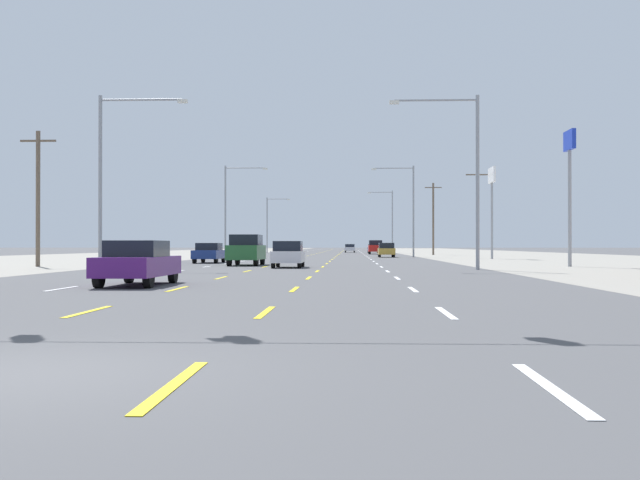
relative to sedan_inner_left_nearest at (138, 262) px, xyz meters
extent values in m
plane|color=#4C4C4F|center=(3.50, 49.57, -0.76)|extent=(572.00, 572.00, 0.00)
cube|color=gray|center=(-21.25, 49.57, -0.75)|extent=(28.00, 440.00, 0.01)
cube|color=gray|center=(28.25, 49.57, -0.75)|extent=(28.00, 440.00, 0.01)
cube|color=white|center=(-1.75, -1.93, -0.75)|extent=(0.14, 2.60, 0.01)
cube|color=white|center=(-1.75, 5.57, -0.75)|extent=(0.14, 2.60, 0.01)
cube|color=white|center=(-1.75, 13.07, -0.75)|extent=(0.14, 2.60, 0.01)
cube|color=white|center=(-1.75, 20.57, -0.75)|extent=(0.14, 2.60, 0.01)
cube|color=white|center=(-1.75, 28.07, -0.75)|extent=(0.14, 2.60, 0.01)
cube|color=white|center=(-1.75, 35.57, -0.75)|extent=(0.14, 2.60, 0.01)
cube|color=white|center=(-1.75, 43.07, -0.75)|extent=(0.14, 2.60, 0.01)
cube|color=white|center=(-1.75, 50.57, -0.75)|extent=(0.14, 2.60, 0.01)
cube|color=white|center=(-1.75, 58.07, -0.75)|extent=(0.14, 2.60, 0.01)
cube|color=white|center=(-1.75, 65.57, -0.75)|extent=(0.14, 2.60, 0.01)
cube|color=white|center=(-1.75, 73.07, -0.75)|extent=(0.14, 2.60, 0.01)
cube|color=white|center=(-1.75, 80.57, -0.75)|extent=(0.14, 2.60, 0.01)
cube|color=white|center=(-1.75, 88.07, -0.75)|extent=(0.14, 2.60, 0.01)
cube|color=white|center=(-1.75, 95.57, -0.75)|extent=(0.14, 2.60, 0.01)
cube|color=white|center=(-1.75, 103.07, -0.75)|extent=(0.14, 2.60, 0.01)
cube|color=white|center=(-1.75, 110.57, -0.75)|extent=(0.14, 2.60, 0.01)
cube|color=white|center=(-1.75, 118.07, -0.75)|extent=(0.14, 2.60, 0.01)
cube|color=white|center=(-1.75, 125.57, -0.75)|extent=(0.14, 2.60, 0.01)
cube|color=white|center=(-1.75, 133.07, -0.75)|extent=(0.14, 2.60, 0.01)
cube|color=white|center=(-1.75, 140.57, -0.75)|extent=(0.14, 2.60, 0.01)
cube|color=white|center=(-1.75, 148.07, -0.75)|extent=(0.14, 2.60, 0.01)
cube|color=white|center=(-1.75, 155.57, -0.75)|extent=(0.14, 2.60, 0.01)
cube|color=white|center=(-1.75, 163.07, -0.75)|extent=(0.14, 2.60, 0.01)
cube|color=white|center=(-1.75, 170.57, -0.75)|extent=(0.14, 2.60, 0.01)
cube|color=white|center=(-1.75, 178.07, -0.75)|extent=(0.14, 2.60, 0.01)
cube|color=white|center=(-1.75, 185.57, -0.75)|extent=(0.14, 2.60, 0.01)
cube|color=white|center=(-1.75, 193.07, -0.75)|extent=(0.14, 2.60, 0.01)
cube|color=white|center=(-1.75, 200.57, -0.75)|extent=(0.14, 2.60, 0.01)
cube|color=yellow|center=(1.75, -9.43, -0.75)|extent=(0.14, 2.60, 0.01)
cube|color=yellow|center=(1.75, -1.93, -0.75)|extent=(0.14, 2.60, 0.01)
cube|color=yellow|center=(1.75, 5.57, -0.75)|extent=(0.14, 2.60, 0.01)
cube|color=yellow|center=(1.75, 13.07, -0.75)|extent=(0.14, 2.60, 0.01)
cube|color=yellow|center=(1.75, 20.57, -0.75)|extent=(0.14, 2.60, 0.01)
cube|color=yellow|center=(1.75, 28.07, -0.75)|extent=(0.14, 2.60, 0.01)
cube|color=yellow|center=(1.75, 35.57, -0.75)|extent=(0.14, 2.60, 0.01)
cube|color=yellow|center=(1.75, 43.07, -0.75)|extent=(0.14, 2.60, 0.01)
cube|color=yellow|center=(1.75, 50.57, -0.75)|extent=(0.14, 2.60, 0.01)
cube|color=yellow|center=(1.75, 58.07, -0.75)|extent=(0.14, 2.60, 0.01)
cube|color=yellow|center=(1.75, 65.57, -0.75)|extent=(0.14, 2.60, 0.01)
cube|color=yellow|center=(1.75, 73.07, -0.75)|extent=(0.14, 2.60, 0.01)
cube|color=yellow|center=(1.75, 80.57, -0.75)|extent=(0.14, 2.60, 0.01)
cube|color=yellow|center=(1.75, 88.07, -0.75)|extent=(0.14, 2.60, 0.01)
cube|color=yellow|center=(1.75, 95.57, -0.75)|extent=(0.14, 2.60, 0.01)
cube|color=yellow|center=(1.75, 103.07, -0.75)|extent=(0.14, 2.60, 0.01)
cube|color=yellow|center=(1.75, 110.57, -0.75)|extent=(0.14, 2.60, 0.01)
cube|color=yellow|center=(1.75, 118.07, -0.75)|extent=(0.14, 2.60, 0.01)
cube|color=yellow|center=(1.75, 125.57, -0.75)|extent=(0.14, 2.60, 0.01)
cube|color=yellow|center=(1.75, 133.07, -0.75)|extent=(0.14, 2.60, 0.01)
cube|color=yellow|center=(1.75, 140.57, -0.75)|extent=(0.14, 2.60, 0.01)
cube|color=yellow|center=(1.75, 148.07, -0.75)|extent=(0.14, 2.60, 0.01)
cube|color=yellow|center=(1.75, 155.57, -0.75)|extent=(0.14, 2.60, 0.01)
cube|color=yellow|center=(1.75, 163.07, -0.75)|extent=(0.14, 2.60, 0.01)
cube|color=yellow|center=(1.75, 170.57, -0.75)|extent=(0.14, 2.60, 0.01)
cube|color=yellow|center=(1.75, 178.07, -0.75)|extent=(0.14, 2.60, 0.01)
cube|color=yellow|center=(1.75, 185.57, -0.75)|extent=(0.14, 2.60, 0.01)
cube|color=yellow|center=(1.75, 193.07, -0.75)|extent=(0.14, 2.60, 0.01)
cube|color=yellow|center=(1.75, 200.57, -0.75)|extent=(0.14, 2.60, 0.01)
cube|color=yellow|center=(5.25, -16.93, -0.75)|extent=(0.14, 2.60, 0.01)
cube|color=yellow|center=(5.25, -9.43, -0.75)|extent=(0.14, 2.60, 0.01)
cube|color=yellow|center=(5.25, -1.93, -0.75)|extent=(0.14, 2.60, 0.01)
cube|color=yellow|center=(5.25, 5.57, -0.75)|extent=(0.14, 2.60, 0.01)
cube|color=yellow|center=(5.25, 13.07, -0.75)|extent=(0.14, 2.60, 0.01)
cube|color=yellow|center=(5.25, 20.57, -0.75)|extent=(0.14, 2.60, 0.01)
cube|color=yellow|center=(5.25, 28.07, -0.75)|extent=(0.14, 2.60, 0.01)
cube|color=yellow|center=(5.25, 35.57, -0.75)|extent=(0.14, 2.60, 0.01)
cube|color=yellow|center=(5.25, 43.07, -0.75)|extent=(0.14, 2.60, 0.01)
cube|color=yellow|center=(5.25, 50.57, -0.75)|extent=(0.14, 2.60, 0.01)
cube|color=yellow|center=(5.25, 58.07, -0.75)|extent=(0.14, 2.60, 0.01)
cube|color=yellow|center=(5.25, 65.57, -0.75)|extent=(0.14, 2.60, 0.01)
cube|color=yellow|center=(5.25, 73.07, -0.75)|extent=(0.14, 2.60, 0.01)
cube|color=yellow|center=(5.25, 80.57, -0.75)|extent=(0.14, 2.60, 0.01)
cube|color=yellow|center=(5.25, 88.07, -0.75)|extent=(0.14, 2.60, 0.01)
cube|color=yellow|center=(5.25, 95.57, -0.75)|extent=(0.14, 2.60, 0.01)
cube|color=yellow|center=(5.25, 103.07, -0.75)|extent=(0.14, 2.60, 0.01)
cube|color=yellow|center=(5.25, 110.57, -0.75)|extent=(0.14, 2.60, 0.01)
cube|color=yellow|center=(5.25, 118.07, -0.75)|extent=(0.14, 2.60, 0.01)
cube|color=yellow|center=(5.25, 125.57, -0.75)|extent=(0.14, 2.60, 0.01)
cube|color=yellow|center=(5.25, 133.07, -0.75)|extent=(0.14, 2.60, 0.01)
cube|color=yellow|center=(5.25, 140.57, -0.75)|extent=(0.14, 2.60, 0.01)
cube|color=yellow|center=(5.25, 148.07, -0.75)|extent=(0.14, 2.60, 0.01)
cube|color=yellow|center=(5.25, 155.57, -0.75)|extent=(0.14, 2.60, 0.01)
cube|color=yellow|center=(5.25, 163.07, -0.75)|extent=(0.14, 2.60, 0.01)
cube|color=yellow|center=(5.25, 170.57, -0.75)|extent=(0.14, 2.60, 0.01)
cube|color=yellow|center=(5.25, 178.07, -0.75)|extent=(0.14, 2.60, 0.01)
cube|color=yellow|center=(5.25, 185.57, -0.75)|extent=(0.14, 2.60, 0.01)
cube|color=yellow|center=(5.25, 193.07, -0.75)|extent=(0.14, 2.60, 0.01)
cube|color=yellow|center=(5.25, 200.57, -0.75)|extent=(0.14, 2.60, 0.01)
cube|color=white|center=(8.75, -16.93, -0.75)|extent=(0.14, 2.60, 0.01)
cube|color=white|center=(8.75, -9.43, -0.75)|extent=(0.14, 2.60, 0.01)
cube|color=white|center=(8.75, -1.93, -0.75)|extent=(0.14, 2.60, 0.01)
cube|color=white|center=(8.75, 5.57, -0.75)|extent=(0.14, 2.60, 0.01)
cube|color=white|center=(8.75, 13.07, -0.75)|extent=(0.14, 2.60, 0.01)
cube|color=white|center=(8.75, 20.57, -0.75)|extent=(0.14, 2.60, 0.01)
cube|color=white|center=(8.75, 28.07, -0.75)|extent=(0.14, 2.60, 0.01)
cube|color=white|center=(8.75, 35.57, -0.75)|extent=(0.14, 2.60, 0.01)
cube|color=white|center=(8.75, 43.07, -0.75)|extent=(0.14, 2.60, 0.01)
cube|color=white|center=(8.75, 50.57, -0.75)|extent=(0.14, 2.60, 0.01)
cube|color=white|center=(8.75, 58.07, -0.75)|extent=(0.14, 2.60, 0.01)
cube|color=white|center=(8.75, 65.57, -0.75)|extent=(0.14, 2.60, 0.01)
cube|color=white|center=(8.75, 73.07, -0.75)|extent=(0.14, 2.60, 0.01)
cube|color=white|center=(8.75, 80.57, -0.75)|extent=(0.14, 2.60, 0.01)
cube|color=white|center=(8.75, 88.07, -0.75)|extent=(0.14, 2.60, 0.01)
cube|color=white|center=(8.75, 95.57, -0.75)|extent=(0.14, 2.60, 0.01)
cube|color=white|center=(8.75, 103.07, -0.75)|extent=(0.14, 2.60, 0.01)
cube|color=white|center=(8.75, 110.57, -0.75)|extent=(0.14, 2.60, 0.01)
cube|color=white|center=(8.75, 118.07, -0.75)|extent=(0.14, 2.60, 0.01)
cube|color=white|center=(8.75, 125.57, -0.75)|extent=(0.14, 2.60, 0.01)
cube|color=white|center=(8.75, 133.07, -0.75)|extent=(0.14, 2.60, 0.01)
cube|color=white|center=(8.75, 140.57, -0.75)|extent=(0.14, 2.60, 0.01)
cube|color=white|center=(8.75, 148.07, -0.75)|extent=(0.14, 2.60, 0.01)
cube|color=white|center=(8.75, 155.57, -0.75)|extent=(0.14, 2.60, 0.01)
cube|color=white|center=(8.75, 163.07, -0.75)|extent=(0.14, 2.60, 0.01)
cube|color=white|center=(8.75, 170.57, -0.75)|extent=(0.14, 2.60, 0.01)
cube|color=white|center=(8.75, 178.07, -0.75)|extent=(0.14, 2.60, 0.01)
cube|color=white|center=(8.75, 185.57, -0.75)|extent=(0.14, 2.60, 0.01)
cube|color=white|center=(8.75, 193.07, -0.75)|extent=(0.14, 2.60, 0.01)
cube|color=white|center=(8.75, 200.57, -0.75)|extent=(0.14, 2.60, 0.01)
cube|color=#4C196B|center=(0.00, 0.02, -0.13)|extent=(1.80, 4.50, 0.62)
cube|color=black|center=(0.00, -0.08, 0.44)|extent=(1.62, 2.10, 0.52)
cylinder|color=black|center=(-0.77, 1.57, -0.44)|extent=(0.22, 0.64, 0.64)
cylinder|color=black|center=(0.77, 1.57, -0.44)|extent=(0.22, 0.64, 0.64)
cylinder|color=black|center=(-0.77, -1.53, -0.44)|extent=(0.22, 0.64, 0.64)
cylinder|color=black|center=(0.77, -1.53, -0.44)|extent=(0.22, 0.64, 0.64)
cube|color=silver|center=(3.29, 19.18, -0.13)|extent=(1.72, 3.90, 0.66)
cube|color=black|center=(3.29, 18.93, 0.49)|extent=(1.58, 1.90, 0.58)
cylinder|color=black|center=(2.55, 20.58, -0.46)|extent=(0.20, 0.60, 0.60)
cylinder|color=black|center=(4.03, 20.58, -0.46)|extent=(0.20, 0.60, 0.60)
cylinder|color=black|center=(2.55, 17.78, -0.46)|extent=(0.20, 0.60, 0.60)
cylinder|color=black|center=(4.03, 17.78, -0.46)|extent=(0.20, 0.60, 0.60)
cube|color=#235B2D|center=(0.18, 23.89, 0.08)|extent=(1.98, 4.90, 0.92)
cube|color=black|center=(0.18, 23.84, 0.88)|extent=(1.82, 2.70, 0.68)
cylinder|color=black|center=(-0.66, 25.59, -0.38)|extent=(0.26, 0.76, 0.76)
cylinder|color=black|center=(1.02, 25.59, -0.38)|extent=(0.26, 0.76, 0.76)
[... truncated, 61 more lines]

